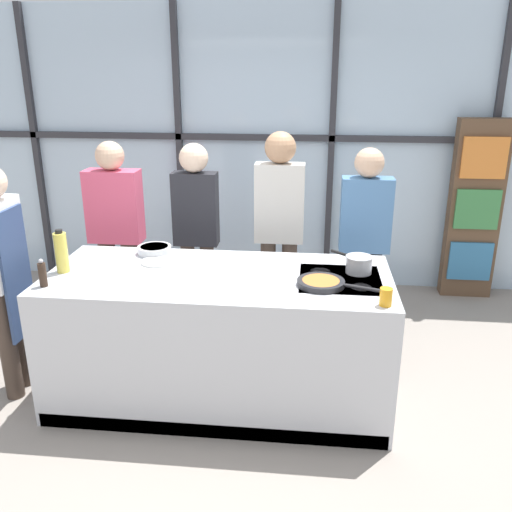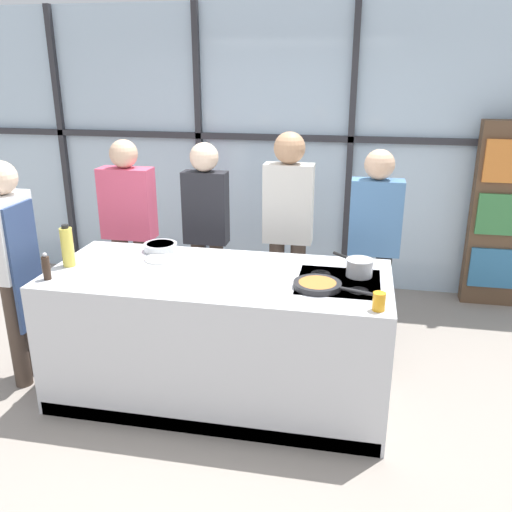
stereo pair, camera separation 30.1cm
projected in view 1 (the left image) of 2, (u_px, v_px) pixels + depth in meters
The scene contains 16 objects.
ground_plane at pixel (221, 394), 3.86m from camera, with size 18.00×18.00×0.00m, color gray.
back_window_wall at pixel (255, 150), 5.49m from camera, with size 6.40×0.10×2.80m.
bookshelf at pixel (474, 211), 5.27m from camera, with size 0.49×0.19×1.76m.
demo_island at pixel (220, 337), 3.71m from camera, with size 2.26×0.97×0.92m.
chef at pixel (3, 267), 3.61m from camera, with size 0.23×0.38×1.63m.
spectator_far_left at pixel (116, 228), 4.50m from camera, with size 0.44×0.23×1.65m.
spectator_center_left at pixel (196, 227), 4.43m from camera, with size 0.36×0.23×1.65m.
spectator_center_right at pixel (279, 223), 4.34m from camera, with size 0.39×0.24×1.75m.
spectator_far_right at pixel (364, 235), 4.30m from camera, with size 0.40×0.23×1.63m.
frying_pan at pixel (322, 283), 3.36m from camera, with size 0.52×0.30×0.04m.
saucepan at pixel (359, 264), 3.56m from camera, with size 0.27×0.26×0.11m.
white_plate at pixel (158, 262), 3.76m from camera, with size 0.23×0.23×0.01m, color white.
mixing_bowl at pixel (154, 249), 3.94m from camera, with size 0.25×0.25×0.06m.
oil_bottle at pixel (61, 252), 3.55m from camera, with size 0.08×0.08×0.29m.
pepper_grinder at pixel (42, 274), 3.33m from camera, with size 0.05×0.05×0.18m.
juice_glass_near at pixel (386, 297), 3.08m from camera, with size 0.07×0.07×0.11m, color orange.
Camera 1 is at (0.59, -3.27, 2.21)m, focal length 38.00 mm.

